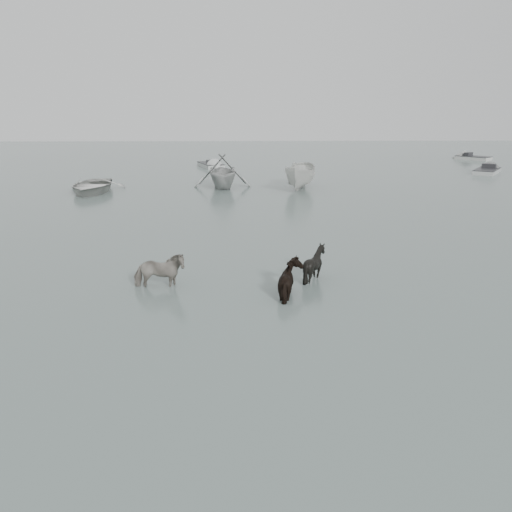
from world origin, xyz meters
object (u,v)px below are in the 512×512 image
pony_dark (293,272)px  rowboat_lead (91,184)px  pony_pinto (159,266)px  pony_black (315,260)px

pony_dark → rowboat_lead: 22.40m
pony_dark → rowboat_lead: pony_dark is taller
rowboat_lead → pony_pinto: bearing=-69.2°
pony_dark → rowboat_lead: (-11.60, 19.17, -0.17)m
pony_pinto → rowboat_lead: size_ratio=0.31×
pony_black → rowboat_lead: 21.65m
pony_pinto → pony_dark: bearing=-102.5°
pony_pinto → rowboat_lead: pony_pinto is taller
pony_dark → pony_black: pony_dark is taller
pony_dark → pony_black: (0.85, 1.45, -0.05)m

